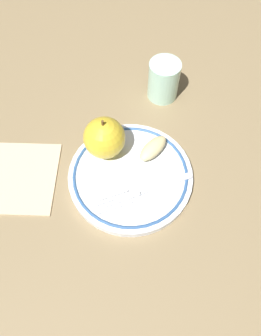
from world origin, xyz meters
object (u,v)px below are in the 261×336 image
at_px(fork, 147,191).
at_px(napkin_folded, 20,177).
at_px(plate, 130,176).
at_px(drinking_glass, 164,80).
at_px(apple_slice_front, 153,148).
at_px(apple_red_whole, 104,138).

relative_size(fork, napkin_folded, 0.97).
bearing_deg(plate, napkin_folded, 119.42).
relative_size(fork, drinking_glass, 1.73).
distance_m(drinking_glass, napkin_folded, 0.36).
distance_m(plate, drinking_glass, 0.23).
relative_size(apple_slice_front, drinking_glass, 0.81).
height_order(apple_slice_front, napkin_folded, apple_slice_front).
relative_size(apple_red_whole, drinking_glass, 1.02).
distance_m(apple_slice_front, drinking_glass, 0.17).
bearing_deg(plate, apple_slice_front, -11.86).
bearing_deg(napkin_folded, apple_slice_front, -49.68).
distance_m(apple_red_whole, apple_slice_front, 0.10).
xyz_separation_m(plate, apple_slice_front, (0.06, -0.01, 0.02)).
bearing_deg(apple_red_whole, napkin_folded, 137.49).
bearing_deg(plate, fork, -111.10).
distance_m(apple_red_whole, napkin_folded, 0.18).
xyz_separation_m(apple_slice_front, napkin_folded, (-0.17, 0.20, -0.03)).
bearing_deg(drinking_glass, apple_red_whole, 173.14).
height_order(apple_slice_front, fork, apple_slice_front).
bearing_deg(drinking_glass, napkin_folded, 156.72).
relative_size(plate, fork, 1.56).
bearing_deg(apple_slice_front, plate, -0.55).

